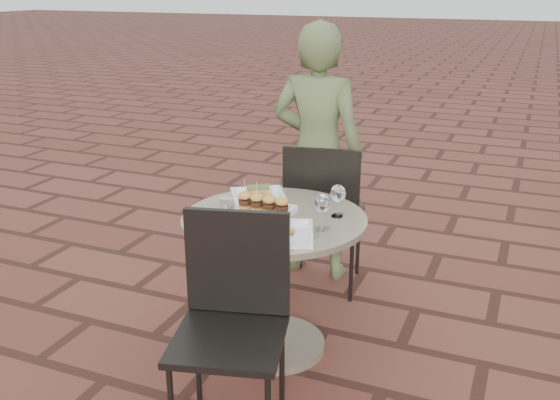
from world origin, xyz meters
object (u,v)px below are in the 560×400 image
at_px(chair_far, 323,207).
at_px(chair_near, 233,306).
at_px(plate_salmon, 258,196).
at_px(diner, 317,153).
at_px(plate_tuna, 282,233).
at_px(plate_sliders, 263,208).
at_px(cafe_table, 274,263).

relative_size(chair_far, chair_near, 1.00).
bearing_deg(plate_salmon, diner, 85.20).
height_order(chair_near, diner, diner).
relative_size(diner, plate_tuna, 4.49).
height_order(chair_near, plate_salmon, chair_near).
xyz_separation_m(chair_near, plate_salmon, (-0.23, 0.77, 0.20)).
bearing_deg(plate_sliders, chair_far, 83.93).
distance_m(chair_far, chair_near, 1.27).
relative_size(chair_near, plate_salmon, 2.51).
bearing_deg(chair_far, plate_tuna, 86.95).
height_order(chair_far, diner, diner).
bearing_deg(chair_far, diner, -72.30).
relative_size(plate_sliders, plate_tuna, 0.77).
relative_size(plate_salmon, plate_sliders, 1.36).
distance_m(cafe_table, plate_tuna, 0.36).
relative_size(cafe_table, plate_salmon, 2.43).
relative_size(diner, plate_sliders, 5.87).
xyz_separation_m(chair_far, diner, (-0.13, 0.25, 0.25)).
bearing_deg(plate_tuna, plate_salmon, 126.35).
bearing_deg(plate_sliders, cafe_table, 5.72).
xyz_separation_m(chair_far, chair_near, (0.04, -1.27, 0.00)).
height_order(chair_far, plate_tuna, chair_far).
bearing_deg(diner, plate_sliders, 92.62).
height_order(chair_far, chair_near, same).
height_order(plate_sliders, plate_tuna, plate_sliders).
distance_m(cafe_table, plate_salmon, 0.37).
bearing_deg(plate_sliders, plate_salmon, 120.43).
height_order(cafe_table, plate_sliders, plate_sliders).
bearing_deg(cafe_table, plate_sliders, -174.28).
bearing_deg(chair_far, plate_sliders, 74.09).
distance_m(plate_salmon, plate_sliders, 0.23).
xyz_separation_m(cafe_table, plate_sliders, (-0.06, -0.01, 0.29)).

